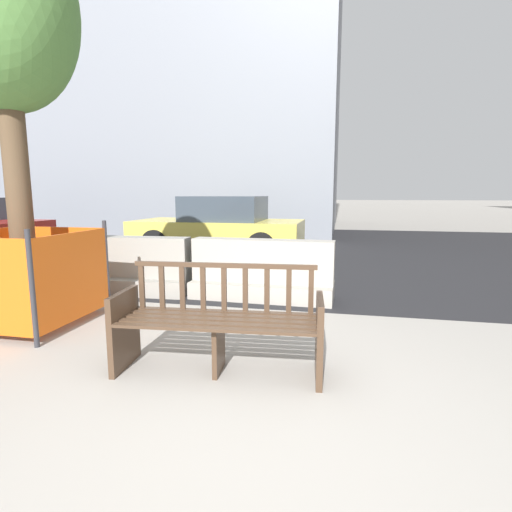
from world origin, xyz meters
The scene contains 8 objects.
ground_plane centered at (0.00, 0.00, 0.00)m, with size 200.00×200.00×0.00m, color gray.
street_asphalt centered at (0.00, 8.70, 0.00)m, with size 120.00×12.00×0.01m, color black.
street_bench centered at (-0.41, 0.86, 0.40)m, with size 1.72×0.65×0.88m.
jersey_barrier_centre centered at (-0.52, 3.25, 0.34)m, with size 2.02×0.74×0.84m.
jersey_barrier_left centered at (-2.61, 3.20, 0.34)m, with size 2.03×0.76×0.84m.
street_tree centered at (-2.92, 1.61, 3.27)m, with size 1.50×1.50×4.38m.
construction_fence centered at (-2.92, 1.61, 0.57)m, with size 1.29×1.29×1.15m.
car_taxi_near centered at (-2.38, 7.35, 0.69)m, with size 4.14×2.04×1.41m.
Camera 1 is at (0.54, -2.18, 1.47)m, focal length 28.00 mm.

